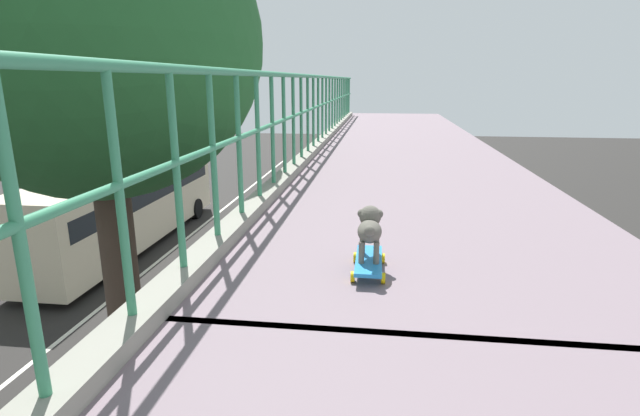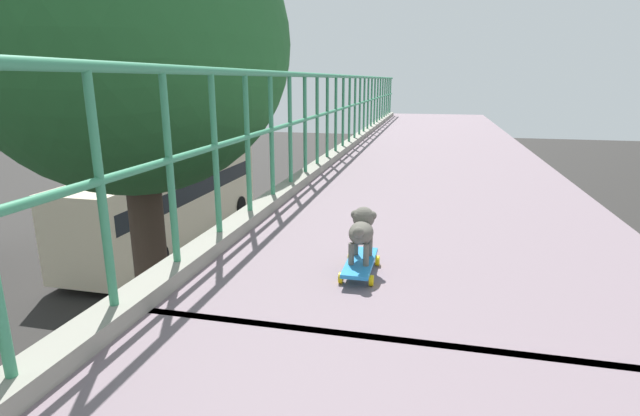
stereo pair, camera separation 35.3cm
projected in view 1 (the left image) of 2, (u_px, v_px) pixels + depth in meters
The scene contains 4 objects.
city_bus at pixel (128, 202), 19.49m from camera, with size 2.66×12.00×3.25m.
roadside_tree_mid at pixel (95, 48), 6.35m from camera, with size 4.42×4.42×9.19m.
toy_skateboard at pixel (369, 262), 3.07m from camera, with size 0.21×0.52×0.09m.
small_dog at pixel (370, 227), 3.06m from camera, with size 0.17×0.36×0.32m.
Camera 1 is at (0.92, -0.74, 6.61)m, focal length 27.00 mm.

